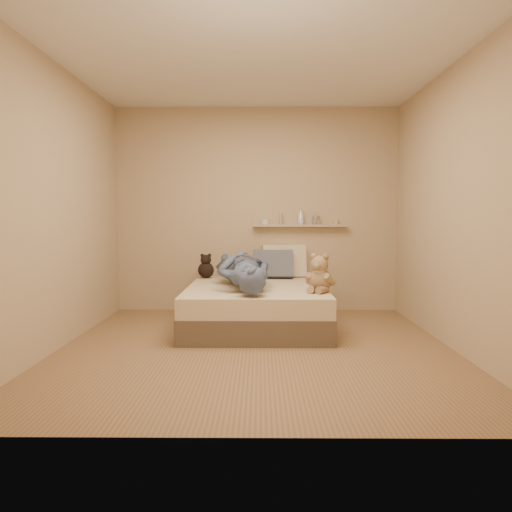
{
  "coord_description": "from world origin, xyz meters",
  "views": [
    {
      "loc": [
        0.04,
        -4.53,
        1.19
      ],
      "look_at": [
        0.0,
        0.65,
        0.8
      ],
      "focal_mm": 35.0,
      "sensor_mm": 36.0,
      "label": 1
    }
  ],
  "objects_px": {
    "dark_plush": "(206,268)",
    "pillow_grey": "(273,265)",
    "game_console": "(254,276)",
    "wall_shelf": "(300,226)",
    "bed": "(256,306)",
    "teddy_bear": "(320,276)",
    "pillow_cream": "(284,261)",
    "person": "(243,269)"
  },
  "relations": [
    {
      "from": "pillow_cream",
      "to": "person",
      "type": "xyz_separation_m",
      "value": [
        -0.49,
        -0.93,
        -0.01
      ]
    },
    {
      "from": "bed",
      "to": "pillow_cream",
      "type": "distance_m",
      "value": 0.99
    },
    {
      "from": "teddy_bear",
      "to": "dark_plush",
      "type": "height_order",
      "value": "teddy_bear"
    },
    {
      "from": "wall_shelf",
      "to": "teddy_bear",
      "type": "bearing_deg",
      "value": -86.18
    },
    {
      "from": "dark_plush",
      "to": "pillow_grey",
      "type": "bearing_deg",
      "value": -0.45
    },
    {
      "from": "bed",
      "to": "game_console",
      "type": "height_order",
      "value": "game_console"
    },
    {
      "from": "pillow_grey",
      "to": "wall_shelf",
      "type": "relative_size",
      "value": 0.42
    },
    {
      "from": "teddy_bear",
      "to": "wall_shelf",
      "type": "distance_m",
      "value": 1.47
    },
    {
      "from": "dark_plush",
      "to": "pillow_grey",
      "type": "xyz_separation_m",
      "value": [
        0.83,
        -0.01,
        0.04
      ]
    },
    {
      "from": "dark_plush",
      "to": "wall_shelf",
      "type": "height_order",
      "value": "wall_shelf"
    },
    {
      "from": "game_console",
      "to": "wall_shelf",
      "type": "height_order",
      "value": "wall_shelf"
    },
    {
      "from": "game_console",
      "to": "dark_plush",
      "type": "relative_size",
      "value": 0.66
    },
    {
      "from": "pillow_grey",
      "to": "person",
      "type": "bearing_deg",
      "value": -113.59
    },
    {
      "from": "person",
      "to": "wall_shelf",
      "type": "height_order",
      "value": "wall_shelf"
    },
    {
      "from": "bed",
      "to": "teddy_bear",
      "type": "bearing_deg",
      "value": -36.17
    },
    {
      "from": "teddy_bear",
      "to": "pillow_cream",
      "type": "relative_size",
      "value": 0.72
    },
    {
      "from": "teddy_bear",
      "to": "wall_shelf",
      "type": "height_order",
      "value": "wall_shelf"
    },
    {
      "from": "pillow_cream",
      "to": "wall_shelf",
      "type": "relative_size",
      "value": 0.46
    },
    {
      "from": "game_console",
      "to": "dark_plush",
      "type": "xyz_separation_m",
      "value": [
        -0.61,
        1.27,
        -0.04
      ]
    },
    {
      "from": "pillow_cream",
      "to": "game_console",
      "type": "bearing_deg",
      "value": -104.57
    },
    {
      "from": "game_console",
      "to": "wall_shelf",
      "type": "relative_size",
      "value": 0.17
    },
    {
      "from": "teddy_bear",
      "to": "dark_plush",
      "type": "bearing_deg",
      "value": 137.51
    },
    {
      "from": "wall_shelf",
      "to": "bed",
      "type": "bearing_deg",
      "value": -121.18
    },
    {
      "from": "game_console",
      "to": "teddy_bear",
      "type": "distance_m",
      "value": 0.67
    },
    {
      "from": "pillow_cream",
      "to": "person",
      "type": "bearing_deg",
      "value": -117.76
    },
    {
      "from": "person",
      "to": "pillow_grey",
      "type": "bearing_deg",
      "value": -121.71
    },
    {
      "from": "person",
      "to": "wall_shelf",
      "type": "bearing_deg",
      "value": -132.7
    },
    {
      "from": "bed",
      "to": "dark_plush",
      "type": "xyz_separation_m",
      "value": [
        -0.63,
        0.7,
        0.36
      ]
    },
    {
      "from": "game_console",
      "to": "pillow_grey",
      "type": "distance_m",
      "value": 1.28
    },
    {
      "from": "game_console",
      "to": "teddy_bear",
      "type": "bearing_deg",
      "value": 9.1
    },
    {
      "from": "dark_plush",
      "to": "wall_shelf",
      "type": "xyz_separation_m",
      "value": [
        1.18,
        0.21,
        0.52
      ]
    },
    {
      "from": "bed",
      "to": "person",
      "type": "relative_size",
      "value": 1.17
    },
    {
      "from": "dark_plush",
      "to": "wall_shelf",
      "type": "bearing_deg",
      "value": 10.2
    },
    {
      "from": "person",
      "to": "game_console",
      "type": "bearing_deg",
      "value": 96.66
    },
    {
      "from": "pillow_grey",
      "to": "teddy_bear",
      "type": "bearing_deg",
      "value": -69.09
    },
    {
      "from": "game_console",
      "to": "pillow_grey",
      "type": "xyz_separation_m",
      "value": [
        0.22,
        1.27,
        -0.0
      ]
    },
    {
      "from": "bed",
      "to": "wall_shelf",
      "type": "height_order",
      "value": "wall_shelf"
    },
    {
      "from": "game_console",
      "to": "wall_shelf",
      "type": "xyz_separation_m",
      "value": [
        0.57,
        1.48,
        0.48
      ]
    },
    {
      "from": "teddy_bear",
      "to": "person",
      "type": "bearing_deg",
      "value": 155.02
    },
    {
      "from": "teddy_bear",
      "to": "pillow_cream",
      "type": "bearing_deg",
      "value": 102.92
    },
    {
      "from": "pillow_grey",
      "to": "dark_plush",
      "type": "bearing_deg",
      "value": 179.55
    },
    {
      "from": "bed",
      "to": "pillow_grey",
      "type": "distance_m",
      "value": 0.82
    }
  ]
}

